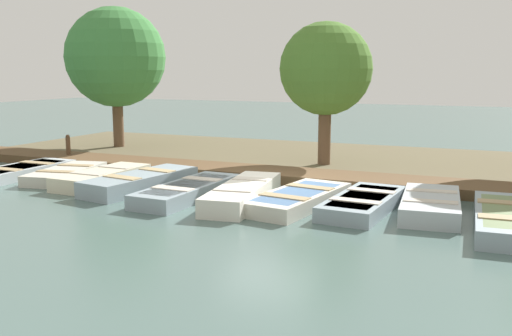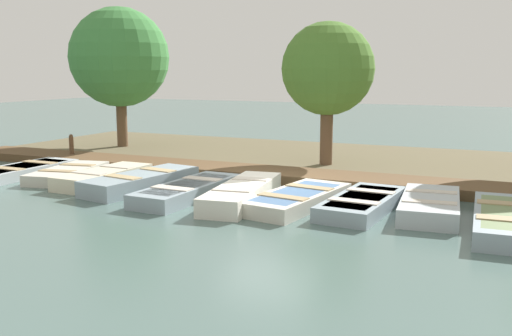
% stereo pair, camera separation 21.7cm
% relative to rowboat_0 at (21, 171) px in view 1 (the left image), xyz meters
% --- Properties ---
extents(ground_plane, '(80.00, 80.00, 0.00)m').
position_rel_rowboat_0_xyz_m(ground_plane, '(-1.01, 7.36, -0.16)').
color(ground_plane, '#4C6660').
extents(shore_bank, '(8.00, 24.00, 0.16)m').
position_rel_rowboat_0_xyz_m(shore_bank, '(-6.01, 7.36, -0.08)').
color(shore_bank, brown).
rests_on(shore_bank, ground_plane).
extents(dock_walkway, '(1.56, 23.37, 0.26)m').
position_rel_rowboat_0_xyz_m(dock_walkway, '(-2.50, 7.36, -0.03)').
color(dock_walkway, brown).
rests_on(dock_walkway, ground_plane).
extents(rowboat_0, '(3.23, 1.29, 0.33)m').
position_rel_rowboat_0_xyz_m(rowboat_0, '(0.00, 0.00, 0.00)').
color(rowboat_0, '#B2BCC1').
rests_on(rowboat_0, ground_plane).
extents(rowboat_1, '(2.95, 1.62, 0.33)m').
position_rel_rowboat_0_xyz_m(rowboat_1, '(-0.18, 1.49, -0.00)').
color(rowboat_1, beige).
rests_on(rowboat_1, ground_plane).
extents(rowboat_2, '(2.97, 1.17, 0.40)m').
position_rel_rowboat_0_xyz_m(rowboat_2, '(0.03, 2.92, 0.04)').
color(rowboat_2, beige).
rests_on(rowboat_2, ground_plane).
extents(rowboat_3, '(3.45, 1.64, 0.44)m').
position_rel_rowboat_0_xyz_m(rowboat_3, '(0.21, 4.28, 0.06)').
color(rowboat_3, '#8C9EA8').
rests_on(rowboat_3, ground_plane).
extents(rowboat_4, '(3.48, 1.23, 0.37)m').
position_rel_rowboat_0_xyz_m(rowboat_4, '(0.55, 5.88, 0.02)').
color(rowboat_4, '#8C9EA8').
rests_on(rowboat_4, ground_plane).
extents(rowboat_5, '(3.64, 1.41, 0.44)m').
position_rel_rowboat_0_xyz_m(rowboat_5, '(0.45, 7.29, 0.06)').
color(rowboat_5, silver).
rests_on(rowboat_5, ground_plane).
extents(rowboat_6, '(3.39, 1.73, 0.35)m').
position_rel_rowboat_0_xyz_m(rowboat_6, '(0.31, 8.58, 0.01)').
color(rowboat_6, beige).
rests_on(rowboat_6, ground_plane).
extents(rowboat_7, '(3.15, 1.40, 0.35)m').
position_rel_rowboat_0_xyz_m(rowboat_7, '(0.12, 10.05, 0.01)').
color(rowboat_7, '#8C9EA8').
rests_on(rowboat_7, ground_plane).
extents(rowboat_8, '(2.94, 1.42, 0.40)m').
position_rel_rowboat_0_xyz_m(rowboat_8, '(-0.15, 11.44, 0.04)').
color(rowboat_8, '#B2BCC1').
rests_on(rowboat_8, ground_plane).
extents(rowboat_9, '(3.58, 1.30, 0.38)m').
position_rel_rowboat_0_xyz_m(rowboat_9, '(0.45, 12.92, 0.03)').
color(rowboat_9, '#8C9EA8').
rests_on(rowboat_9, ground_plane).
extents(mooring_post_near, '(0.15, 0.15, 0.93)m').
position_rel_rowboat_0_xyz_m(mooring_post_near, '(-2.61, -0.54, 0.31)').
color(mooring_post_near, brown).
rests_on(mooring_post_near, ground_plane).
extents(park_tree_far_left, '(3.73, 3.73, 5.40)m').
position_rel_rowboat_0_xyz_m(park_tree_far_left, '(-5.64, -0.75, 3.36)').
color(park_tree_far_left, brown).
rests_on(park_tree_far_left, ground_plane).
extents(park_tree_left, '(2.82, 2.82, 4.50)m').
position_rel_rowboat_0_xyz_m(park_tree_left, '(-4.67, 7.71, 2.90)').
color(park_tree_left, brown).
rests_on(park_tree_left, ground_plane).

